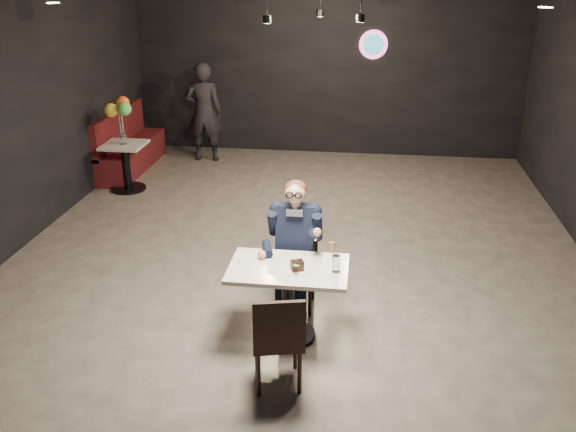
# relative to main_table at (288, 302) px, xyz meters

# --- Properties ---
(floor) EXTENTS (9.00, 9.00, 0.00)m
(floor) POSITION_rel_main_table_xyz_m (-0.10, 1.70, -0.38)
(floor) COLOR gray
(floor) RESTS_ON ground
(wall_sign) EXTENTS (0.50, 0.06, 0.50)m
(wall_sign) POSITION_rel_main_table_xyz_m (0.70, 6.17, 1.62)
(wall_sign) COLOR pink
(wall_sign) RESTS_ON floor
(main_table) EXTENTS (1.10, 0.70, 0.75)m
(main_table) POSITION_rel_main_table_xyz_m (0.00, 0.00, 0.00)
(main_table) COLOR silver
(main_table) RESTS_ON floor
(chair_far) EXTENTS (0.42, 0.46, 0.92)m
(chair_far) POSITION_rel_main_table_xyz_m (-0.00, 0.55, 0.09)
(chair_far) COLOR black
(chair_far) RESTS_ON floor
(chair_near) EXTENTS (0.51, 0.54, 0.92)m
(chair_near) POSITION_rel_main_table_xyz_m (-0.00, -0.70, 0.09)
(chair_near) COLOR black
(chair_near) RESTS_ON floor
(seated_man) EXTENTS (0.60, 0.80, 1.44)m
(seated_man) POSITION_rel_main_table_xyz_m (-0.00, 0.55, 0.34)
(seated_man) COLOR black
(seated_man) RESTS_ON floor
(dessert_plate) EXTENTS (0.22, 0.22, 0.01)m
(dessert_plate) POSITION_rel_main_table_xyz_m (0.08, -0.07, 0.38)
(dessert_plate) COLOR white
(dessert_plate) RESTS_ON main_table
(cake_slice) EXTENTS (0.13, 0.12, 0.08)m
(cake_slice) POSITION_rel_main_table_xyz_m (0.09, -0.06, 0.43)
(cake_slice) COLOR black
(cake_slice) RESTS_ON dessert_plate
(mint_leaf) EXTENTS (0.06, 0.04, 0.01)m
(mint_leaf) POSITION_rel_main_table_xyz_m (0.09, -0.14, 0.47)
(mint_leaf) COLOR green
(mint_leaf) RESTS_ON cake_slice
(sundae_glass) EXTENTS (0.07, 0.07, 0.16)m
(sundae_glass) POSITION_rel_main_table_xyz_m (0.44, -0.03, 0.45)
(sundae_glass) COLOR silver
(sundae_glass) RESTS_ON main_table
(wafer_cone) EXTENTS (0.07, 0.07, 0.12)m
(wafer_cone) POSITION_rel_main_table_xyz_m (0.41, -0.07, 0.62)
(wafer_cone) COLOR tan
(wafer_cone) RESTS_ON sundae_glass
(booth_bench) EXTENTS (0.51, 2.05, 1.03)m
(booth_bench) POSITION_rel_main_table_xyz_m (-3.35, 4.73, 0.14)
(booth_bench) COLOR #4A1014
(booth_bench) RESTS_ON floor
(side_table) EXTENTS (0.63, 0.63, 0.78)m
(side_table) POSITION_rel_main_table_xyz_m (-3.05, 3.73, 0.02)
(side_table) COLOR silver
(side_table) RESTS_ON floor
(balloon_vase) EXTENTS (0.11, 0.11, 0.16)m
(balloon_vase) POSITION_rel_main_table_xyz_m (-3.05, 3.73, 0.45)
(balloon_vase) COLOR silver
(balloon_vase) RESTS_ON side_table
(balloon_bunch) EXTENTS (0.38, 0.38, 0.62)m
(balloon_bunch) POSITION_rel_main_table_xyz_m (-3.05, 3.73, 0.84)
(balloon_bunch) COLOR yellow
(balloon_bunch) RESTS_ON balloon_vase
(passerby) EXTENTS (0.67, 0.46, 1.75)m
(passerby) POSITION_rel_main_table_xyz_m (-2.22, 5.43, 0.50)
(passerby) COLOR black
(passerby) RESTS_ON floor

